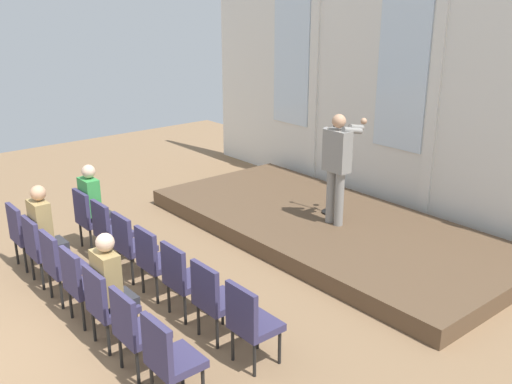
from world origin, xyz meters
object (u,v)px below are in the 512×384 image
chair_r1_c6 (169,356)px  chair_r0_c1 (109,228)px  audience_r0_c0 (94,202)px  chair_r1_c3 (82,281)px  chair_r0_c0 (90,216)px  chair_r1_c5 (135,327)px  mic_stand (331,194)px  chair_r0_c4 (182,276)px  chair_r0_c2 (130,242)px  chair_r1_c1 (41,246)px  chair_r1_c2 (60,263)px  audience_r1_c4 (112,283)px  chair_r0_c6 (250,320)px  speaker (337,161)px  audience_r1_c1 (45,229)px  chair_r1_c0 (25,232)px  chair_r0_c3 (155,258)px  chair_r1_c4 (106,302)px  chair_r0_c5 (214,296)px

chair_r1_c6 → chair_r0_c1: bearing=163.1°
audience_r0_c0 → chair_r1_c3: bearing=-28.8°
chair_r0_c0 → chair_r1_c5: (3.18, -0.97, 0.00)m
mic_stand → chair_r0_c4: bearing=-76.7°
mic_stand → chair_r0_c0: bearing=-117.1°
chair_r1_c3 → chair_r0_c2: bearing=123.3°
chair_r1_c1 → chair_r1_c2: (0.64, 0.00, 0.00)m
chair_r0_c1 → audience_r1_c4: audience_r1_c4 is taller
chair_r0_c6 → chair_r1_c6: size_ratio=1.00×
speaker → mic_stand: bearing=141.9°
audience_r1_c1 → chair_r1_c6: 3.19m
chair_r0_c4 → chair_r1_c5: same height
mic_stand → chair_r0_c2: 3.44m
chair_r1_c1 → chair_r1_c0: bearing=180.0°
chair_r1_c2 → audience_r1_c4: 1.29m
chair_r0_c4 → audience_r1_c1: audience_r1_c1 is taller
chair_r0_c3 → chair_r1_c4: (0.64, -0.97, 0.00)m
chair_r0_c3 → chair_r1_c1: size_ratio=1.00×
mic_stand → chair_r1_c2: (-0.47, -4.37, -0.06)m
chair_r1_c0 → audience_r1_c4: 2.55m
chair_r0_c3 → chair_r0_c5: 1.27m
chair_r1_c4 → chair_r1_c0: bearing=180.0°
chair_r0_c4 → chair_r1_c0: (-2.54, -0.97, 0.00)m
chair_r1_c0 → chair_r1_c4: same height
chair_r0_c0 → audience_r1_c4: 2.70m
chair_r1_c2 → audience_r0_c0: bearing=140.5°
chair_r0_c6 → mic_stand: bearing=121.4°
chair_r0_c5 → chair_r1_c5: size_ratio=1.00×
chair_r0_c2 → chair_r1_c6: (2.54, -0.97, 0.00)m
chair_r1_c0 → chair_r1_c6: 3.82m
audience_r1_c4 → chair_r1_c5: (0.64, -0.08, -0.20)m
chair_r0_c3 → chair_r0_c2: bearing=180.0°
chair_r0_c1 → chair_r1_c6: bearing=-16.9°
chair_r1_c0 → audience_r1_c1: (0.64, 0.08, 0.22)m
chair_r1_c6 → chair_r0_c6: bearing=90.0°
chair_r0_c2 → chair_r1_c3: (0.64, -0.97, 0.00)m
chair_r0_c0 → chair_r0_c6: size_ratio=1.00×
chair_r1_c0 → chair_r1_c4: 2.54m
mic_stand → chair_r0_c3: 3.41m
audience_r1_c4 → mic_stand: bearing=100.6°
mic_stand → chair_r1_c6: (2.08, -4.37, -0.06)m
chair_r0_c1 → audience_r1_c1: (0.00, -0.89, 0.22)m
chair_r0_c0 → audience_r1_c1: audience_r1_c1 is taller
chair_r0_c0 → audience_r1_c1: (0.64, -0.89, 0.22)m
chair_r1_c5 → chair_r0_c6: bearing=56.7°
chair_r0_c4 → chair_r1_c6: (1.27, -0.97, 0.00)m
chair_r0_c4 → chair_r1_c1: bearing=-153.1°
speaker → chair_r1_c5: size_ratio=1.85×
mic_stand → chair_r1_c3: mic_stand is taller
chair_r0_c0 → mic_stand: bearing=62.9°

